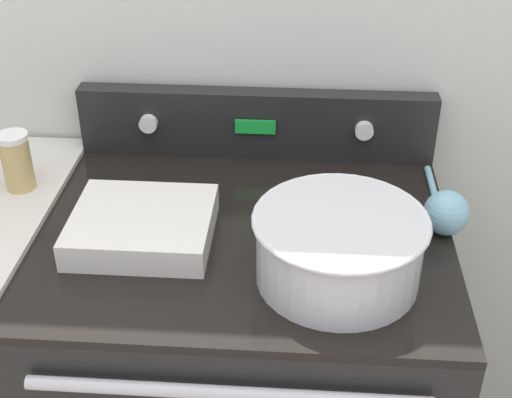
{
  "coord_description": "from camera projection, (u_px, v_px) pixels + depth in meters",
  "views": [
    {
      "loc": [
        0.1,
        -0.81,
        1.72
      ],
      "look_at": [
        0.02,
        0.35,
        0.99
      ],
      "focal_mm": 50.0,
      "sensor_mm": 36.0,
      "label": 1
    }
  ],
  "objects": [
    {
      "name": "casserole_dish",
      "position": [
        142.0,
        224.0,
        1.35
      ],
      "size": [
        0.26,
        0.24,
        0.06
      ],
      "color": "silver",
      "rests_on": "stove_range"
    },
    {
      "name": "mixing_bowl",
      "position": [
        339.0,
        244.0,
        1.22
      ],
      "size": [
        0.3,
        0.3,
        0.13
      ],
      "color": "silver",
      "rests_on": "stove_range"
    },
    {
      "name": "ladle",
      "position": [
        446.0,
        212.0,
        1.37
      ],
      "size": [
        0.09,
        0.28,
        0.09
      ],
      "color": "#7AB2C6",
      "rests_on": "stove_range"
    },
    {
      "name": "stove_range",
      "position": [
        247.0,
        395.0,
        1.64
      ],
      "size": [
        0.8,
        0.69,
        0.93
      ],
      "color": "black",
      "rests_on": "ground_plane"
    },
    {
      "name": "control_panel",
      "position": [
        256.0,
        124.0,
        1.61
      ],
      "size": [
        0.8,
        0.07,
        0.16
      ],
      "color": "black",
      "rests_on": "stove_range"
    },
    {
      "name": "spice_jar_white_cap",
      "position": [
        17.0,
        161.0,
        1.47
      ],
      "size": [
        0.06,
        0.06,
        0.12
      ],
      "color": "tan",
      "rests_on": "side_counter"
    },
    {
      "name": "kitchen_wall",
      "position": [
        258.0,
        11.0,
        1.53
      ],
      "size": [
        8.0,
        0.05,
        2.5
      ],
      "color": "silver",
      "rests_on": "ground_plane"
    }
  ]
}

